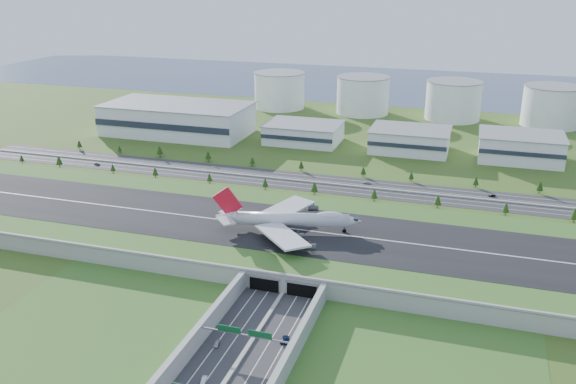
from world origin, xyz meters
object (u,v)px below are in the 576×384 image
(car_0, at_px, (217,343))
(fuel_tank_a, at_px, (279,90))
(boeing_747, at_px, (288,219))
(car_7, at_px, (366,182))
(car_1, at_px, (204,380))
(car_4, at_px, (97,164))
(car_5, at_px, (492,196))
(car_2, at_px, (285,339))

(car_0, bearing_deg, fuel_tank_a, 98.30)
(boeing_747, bearing_deg, car_7, 65.86)
(fuel_tank_a, relative_size, boeing_747, 0.68)
(car_0, distance_m, car_1, 21.37)
(boeing_747, height_order, car_4, boeing_747)
(fuel_tank_a, relative_size, car_4, 10.13)
(car_4, relative_size, car_7, 1.01)
(car_5, bearing_deg, boeing_747, -49.16)
(car_4, bearing_deg, car_7, -71.20)
(boeing_747, bearing_deg, car_0, -102.81)
(boeing_747, relative_size, car_4, 14.86)
(car_1, bearing_deg, car_2, 48.15)
(car_2, distance_m, car_5, 200.72)
(car_1, bearing_deg, car_0, 91.45)
(car_0, bearing_deg, car_5, 56.90)
(fuel_tank_a, xyz_separation_m, boeing_747, (107.55, -312.91, -2.99))
(fuel_tank_a, relative_size, car_5, 11.72)
(fuel_tank_a, relative_size, car_1, 11.81)
(boeing_747, xyz_separation_m, car_1, (5.40, -112.41, -13.69))
(fuel_tank_a, bearing_deg, car_2, -71.52)
(fuel_tank_a, bearing_deg, boeing_747, -71.03)
(boeing_747, bearing_deg, car_4, 139.37)
(boeing_747, xyz_separation_m, car_5, (98.47, 105.07, -13.68))
(fuel_tank_a, xyz_separation_m, car_7, (127.71, -206.60, -16.67))
(car_1, height_order, car_7, car_7)
(car_4, bearing_deg, fuel_tank_a, -2.43)
(car_4, height_order, car_7, car_4)
(car_4, bearing_deg, car_0, -122.88)
(car_0, distance_m, car_5, 219.45)
(car_4, bearing_deg, car_1, -125.29)
(car_5, relative_size, car_7, 0.87)
(car_0, xyz_separation_m, car_5, (97.52, 196.59, -0.07))
(boeing_747, distance_m, car_2, 86.02)
(car_0, relative_size, car_1, 1.07)
(car_5, bearing_deg, car_0, -32.40)
(car_1, xyz_separation_m, car_5, (93.07, 217.49, 0.01))
(car_2, bearing_deg, boeing_747, -79.19)
(car_0, distance_m, car_7, 198.75)
(fuel_tank_a, distance_m, car_4, 234.25)
(car_1, bearing_deg, car_7, 75.57)
(car_7, bearing_deg, car_2, -0.76)
(car_0, height_order, car_7, car_0)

